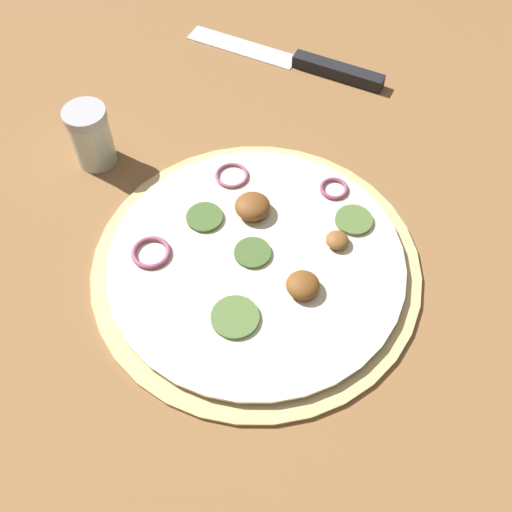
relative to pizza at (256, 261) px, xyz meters
The scene contains 4 objects.
ground_plane 0.01m from the pizza, 134.31° to the left, with size 3.00×3.00×0.00m, color olive.
pizza is the anchor object (origin of this frame).
knife 0.34m from the pizza, 41.64° to the right, with size 0.25×0.20×0.02m.
spice_jar 0.25m from the pizza, 23.41° to the left, with size 0.05×0.05×0.08m.
Camera 1 is at (-0.32, 0.17, 0.54)m, focal length 42.00 mm.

